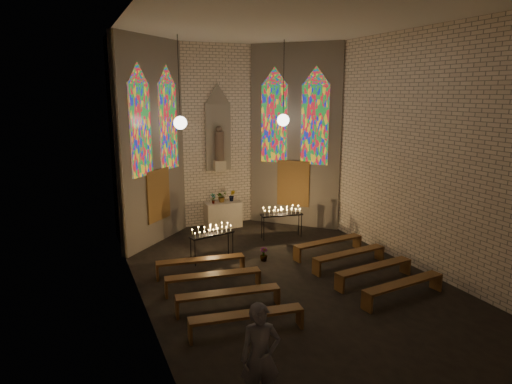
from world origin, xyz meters
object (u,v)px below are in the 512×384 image
aisle_flower_pot (264,254)px  altar (223,215)px  votive_stand_left (212,232)px  visitor (260,357)px  votive_stand_right (282,213)px

aisle_flower_pot → altar: bearing=89.7°
votive_stand_left → visitor: (-1.34, -6.90, 0.01)m
votive_stand_left → votive_stand_right: (3.00, 1.16, 0.03)m
altar → votive_stand_right: (1.52, -2.11, 0.45)m
aisle_flower_pot → votive_stand_right: votive_stand_right is taller
votive_stand_right → aisle_flower_pot: bearing=-121.5°
altar → votive_stand_right: bearing=-54.3°
votive_stand_left → visitor: 7.03m
votive_stand_left → visitor: visitor is taller
votive_stand_left → visitor: size_ratio=0.81×
votive_stand_right → visitor: bearing=-110.3°
altar → aisle_flower_pot: size_ratio=3.24×
altar → votive_stand_right: size_ratio=0.90×
altar → aisle_flower_pot: bearing=-90.3°
aisle_flower_pot → votive_stand_right: size_ratio=0.28×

